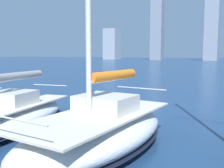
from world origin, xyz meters
TOP-DOWN VIEW (x-y plane):
  - sailboat_orange at (0.51, -6.50)m, footprint 3.46×7.05m
  - sailboat_grey at (5.01, -6.68)m, footprint 3.86×7.97m

SIDE VIEW (x-z plane):
  - sailboat_grey at x=5.01m, z-range -5.09..6.35m
  - sailboat_orange at x=0.51m, z-range -4.34..5.73m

